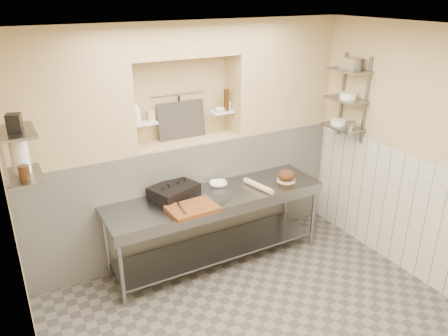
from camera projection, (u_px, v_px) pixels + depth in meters
floor at (262, 328)px, 4.38m from camera, size 4.00×3.90×0.10m
ceiling at (275, 25)px, 3.27m from camera, size 4.00×3.90×0.10m
wall_left at (13, 264)px, 2.91m from camera, size 0.10×3.90×2.80m
wall_right at (424, 158)px, 4.74m from camera, size 0.10×3.90×2.80m
wall_back at (177, 136)px, 5.44m from camera, size 4.00×0.10×2.80m
backwall_lower at (187, 194)px, 5.51m from camera, size 4.00×0.40×1.40m
alcove_sill at (186, 141)px, 5.24m from camera, size 1.30×0.40×0.02m
backwall_pillar_left at (63, 96)px, 4.38m from camera, size 1.35×0.40×1.40m
backwall_pillar_right at (279, 73)px, 5.57m from camera, size 1.35×0.40×1.40m
backwall_header at (182, 38)px, 4.78m from camera, size 1.30×0.40×0.40m
wainscot_right at (410, 216)px, 4.98m from camera, size 0.02×3.90×1.40m
alcove_shelf_left at (144, 123)px, 4.90m from camera, size 0.28×0.16×0.02m
alcove_shelf_right at (222, 112)px, 5.35m from camera, size 0.28×0.16×0.02m
utensil_rail at (178, 93)px, 5.17m from camera, size 0.70×0.02×0.02m
hanging_steel at (179, 108)px, 5.22m from camera, size 0.02×0.02×0.30m
splash_panel at (181, 120)px, 5.23m from camera, size 0.60×0.08×0.45m
shelf_rail_left_a at (1, 150)px, 3.80m from camera, size 0.03×0.03×0.95m
shelf_rail_left_b at (4, 165)px, 3.48m from camera, size 0.03×0.03×0.95m
wall_shelf_left_lower at (24, 176)px, 3.78m from camera, size 0.30×0.50×0.02m
wall_shelf_left_upper at (16, 132)px, 3.62m from camera, size 0.30×0.50×0.03m
shelf_rail_right_a at (342, 95)px, 5.55m from camera, size 0.03×0.03×1.05m
shelf_rail_right_b at (366, 101)px, 5.23m from camera, size 0.03×0.03×1.05m
wall_shelf_right_lower at (343, 127)px, 5.46m from camera, size 0.30×0.50×0.02m
wall_shelf_right_mid at (346, 99)px, 5.33m from camera, size 0.30×0.50×0.02m
wall_shelf_right_upper at (349, 70)px, 5.19m from camera, size 0.30×0.50×0.03m
prep_table at (217, 215)px, 5.13m from camera, size 2.60×0.70×0.90m
panini_press at (174, 191)px, 4.96m from camera, size 0.61×0.52×0.14m
cutting_board at (193, 209)px, 4.66m from camera, size 0.54×0.39×0.05m
knife_blade at (222, 197)px, 4.87m from camera, size 0.23×0.12×0.01m
tongs at (182, 208)px, 4.60m from camera, size 0.05×0.27×0.03m
mixing_bowl at (218, 184)px, 5.24m from camera, size 0.28×0.28×0.05m
rolling_pin at (258, 186)px, 5.17m from camera, size 0.16×0.46×0.07m
bread_board at (286, 180)px, 5.39m from camera, size 0.23×0.23×0.01m
bread_loaf at (286, 175)px, 5.37m from camera, size 0.22×0.22×0.13m
bottle_soap at (136, 112)px, 4.80m from camera, size 0.11×0.11×0.26m
jar_alcove at (151, 115)px, 4.95m from camera, size 0.08×0.08×0.11m
bowl_alcove at (220, 110)px, 5.31m from camera, size 0.13×0.13×0.04m
condiment_a at (227, 102)px, 5.36m from camera, size 0.05×0.05×0.20m
condiment_b at (227, 100)px, 5.32m from camera, size 0.07×0.07×0.26m
condiment_c at (228, 105)px, 5.39m from camera, size 0.06×0.06×0.11m
jug_left at (20, 156)px, 3.77m from camera, size 0.15×0.15×0.30m
jar_left at (24, 173)px, 3.63m from camera, size 0.09×0.09×0.13m
box_left_upper at (14, 123)px, 3.55m from camera, size 0.13×0.13×0.15m
bowl_right at (339, 122)px, 5.51m from camera, size 0.20×0.20×0.06m
canister_right at (352, 125)px, 5.32m from camera, size 0.09×0.09×0.09m
bowl_right_mid at (348, 96)px, 5.28m from camera, size 0.20×0.20×0.07m
basket_right at (352, 64)px, 5.13m from camera, size 0.20×0.23×0.14m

